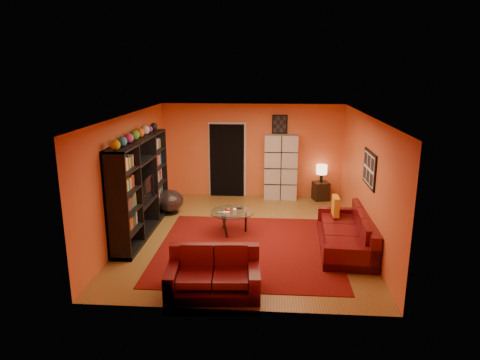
# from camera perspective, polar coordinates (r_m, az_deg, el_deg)

# --- Properties ---
(floor) EXTENTS (6.00, 6.00, 0.00)m
(floor) POSITION_cam_1_polar(r_m,az_deg,el_deg) (9.41, 0.71, -7.35)
(floor) COLOR brown
(floor) RESTS_ON ground
(ceiling) EXTENTS (6.00, 6.00, 0.00)m
(ceiling) POSITION_cam_1_polar(r_m,az_deg,el_deg) (8.77, 0.76, 8.60)
(ceiling) COLOR white
(ceiling) RESTS_ON wall_back
(wall_back) EXTENTS (6.00, 0.00, 6.00)m
(wall_back) POSITION_cam_1_polar(r_m,az_deg,el_deg) (11.93, 1.62, 3.90)
(wall_back) COLOR #E06131
(wall_back) RESTS_ON floor
(wall_front) EXTENTS (6.00, 0.00, 6.00)m
(wall_front) POSITION_cam_1_polar(r_m,az_deg,el_deg) (6.15, -0.99, -6.58)
(wall_front) COLOR #E06131
(wall_front) RESTS_ON floor
(wall_left) EXTENTS (0.00, 6.00, 6.00)m
(wall_left) POSITION_cam_1_polar(r_m,az_deg,el_deg) (9.48, -14.52, 0.61)
(wall_left) COLOR #E06131
(wall_left) RESTS_ON floor
(wall_right) EXTENTS (0.00, 6.00, 6.00)m
(wall_right) POSITION_cam_1_polar(r_m,az_deg,el_deg) (9.20, 16.47, 0.04)
(wall_right) COLOR #E06131
(wall_right) RESTS_ON floor
(rug) EXTENTS (3.60, 3.60, 0.01)m
(rug) POSITION_cam_1_polar(r_m,az_deg,el_deg) (8.76, 1.09, -9.05)
(rug) COLOR #520B09
(rug) RESTS_ON floor
(doorway) EXTENTS (0.95, 0.10, 2.04)m
(doorway) POSITION_cam_1_polar(r_m,az_deg,el_deg) (12.00, -1.74, 2.60)
(doorway) COLOR black
(doorway) RESTS_ON floor
(wall_art_right) EXTENTS (0.03, 1.00, 0.70)m
(wall_art_right) POSITION_cam_1_polar(r_m,az_deg,el_deg) (8.84, 16.88, 1.44)
(wall_art_right) COLOR black
(wall_art_right) RESTS_ON wall_right
(wall_art_back) EXTENTS (0.42, 0.03, 0.52)m
(wall_art_back) POSITION_cam_1_polar(r_m,az_deg,el_deg) (11.78, 5.32, 7.41)
(wall_art_back) COLOR black
(wall_art_back) RESTS_ON wall_back
(entertainment_unit) EXTENTS (0.45, 3.00, 2.10)m
(entertainment_unit) POSITION_cam_1_polar(r_m,az_deg,el_deg) (9.48, -13.14, -0.88)
(entertainment_unit) COLOR black
(entertainment_unit) RESTS_ON floor
(tv) EXTENTS (0.92, 0.12, 0.53)m
(tv) POSITION_cam_1_polar(r_m,az_deg,el_deg) (9.49, -12.81, -1.25)
(tv) COLOR black
(tv) RESTS_ON entertainment_unit
(sofa) EXTENTS (1.12, 2.45, 0.85)m
(sofa) POSITION_cam_1_polar(r_m,az_deg,el_deg) (8.99, 14.39, -6.98)
(sofa) COLOR #4D0A0F
(sofa) RESTS_ON rug
(loveseat) EXTENTS (1.55, 0.99, 0.85)m
(loveseat) POSITION_cam_1_polar(r_m,az_deg,el_deg) (7.13, -3.53, -12.41)
(loveseat) COLOR #4D0A0F
(loveseat) RESTS_ON rug
(throw_pillow) EXTENTS (0.12, 0.42, 0.42)m
(throw_pillow) POSITION_cam_1_polar(r_m,az_deg,el_deg) (9.53, 12.62, -3.39)
(throw_pillow) COLOR orange
(throw_pillow) RESTS_ON sofa
(coffee_table) EXTENTS (0.98, 0.98, 0.49)m
(coffee_table) POSITION_cam_1_polar(r_m,az_deg,el_deg) (9.37, -1.09, -4.52)
(coffee_table) COLOR silver
(coffee_table) RESTS_ON floor
(storage_cabinet) EXTENTS (0.90, 0.41, 1.79)m
(storage_cabinet) POSITION_cam_1_polar(r_m,az_deg,el_deg) (11.81, 5.47, 1.72)
(storage_cabinet) COLOR beige
(storage_cabinet) RESTS_ON floor
(bowl_chair) EXTENTS (0.73, 0.73, 0.59)m
(bowl_chair) POSITION_cam_1_polar(r_m,az_deg,el_deg) (10.84, -9.47, -2.76)
(bowl_chair) COLOR black
(bowl_chair) RESTS_ON floor
(side_table) EXTENTS (0.48, 0.48, 0.50)m
(side_table) POSITION_cam_1_polar(r_m,az_deg,el_deg) (12.00, 10.71, -1.45)
(side_table) COLOR black
(side_table) RESTS_ON floor
(table_lamp) EXTENTS (0.29, 0.29, 0.49)m
(table_lamp) POSITION_cam_1_polar(r_m,az_deg,el_deg) (11.85, 10.84, 1.32)
(table_lamp) COLOR black
(table_lamp) RESTS_ON side_table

